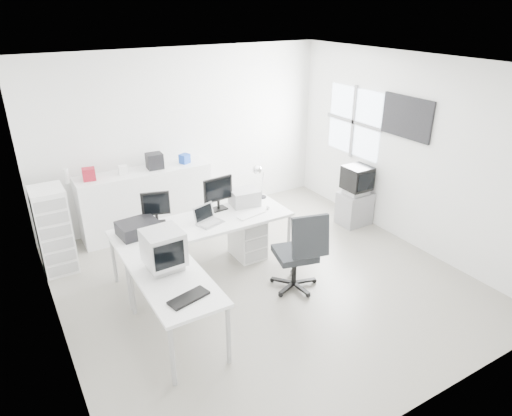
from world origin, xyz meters
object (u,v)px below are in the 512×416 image
main_desk (205,246)px  filing_cabinet (54,230)px  crt_monitor (164,249)px  drawer_pedestal (248,237)px  lcd_monitor_small (156,208)px  laptop (210,216)px  office_chair (295,250)px  tv_cabinet (354,208)px  side_desk (176,309)px  inkjet_printer (138,228)px  crt_tv (357,180)px  lcd_monitor_large (218,194)px  sideboard (146,201)px  laser_printer (244,197)px

main_desk → filing_cabinet: 2.05m
crt_monitor → drawer_pedestal: bearing=27.7°
lcd_monitor_small → crt_monitor: 1.14m
laptop → main_desk: bearing=98.6°
office_chair → lcd_monitor_small: bearing=153.1°
tv_cabinet → filing_cabinet: 4.62m
office_chair → side_desk: bearing=-160.6°
inkjet_printer → crt_monitor: bearing=-95.6°
inkjet_printer → main_desk: bearing=-12.3°
inkjet_printer → filing_cabinet: bearing=126.6°
side_desk → filing_cabinet: bearing=112.1°
drawer_pedestal → crt_tv: bearing=0.6°
main_desk → lcd_monitor_small: bearing=155.6°
inkjet_printer → crt_monitor: size_ratio=0.97×
laptop → crt_tv: crt_tv is taller
office_chair → crt_tv: (1.95, 1.03, 0.22)m
lcd_monitor_large → crt_monitor: 1.63m
laptop → sideboard: 1.76m
crt_monitor → filing_cabinet: (-0.88, 1.92, -0.39)m
laser_printer → tv_cabinet: size_ratio=0.72×
drawer_pedestal → laser_printer: laser_printer is taller
lcd_monitor_large → laptop: (-0.30, -0.35, -0.11)m
side_desk → main_desk: bearing=52.3°
crt_monitor → crt_tv: bearing=11.9°
office_chair → filing_cabinet: bearing=156.0°
main_desk → side_desk: 1.39m
main_desk → laptop: size_ratio=6.56×
laser_printer → filing_cabinet: size_ratio=0.32×
lcd_monitor_large → drawer_pedestal: bearing=-35.7°
filing_cabinet → side_desk: bearing=-67.9°
lcd_monitor_small → crt_monitor: (-0.30, -1.10, 0.02)m
inkjet_printer → lcd_monitor_large: size_ratio=1.04×
side_desk → office_chair: office_chair is taller
main_desk → inkjet_printer: size_ratio=5.02×
inkjet_printer → tv_cabinet: 3.66m
drawer_pedestal → sideboard: bearing=122.5°
drawer_pedestal → office_chair: 1.05m
office_chair → sideboard: 2.78m
tv_cabinet → crt_tv: (0.00, 0.00, 0.50)m
filing_cabinet → sideboard: bearing=19.7°
side_desk → laptop: size_ratio=3.83×
tv_cabinet → laptop: bearing=-176.4°
lcd_monitor_large → laser_printer: lcd_monitor_large is taller
crt_monitor → crt_tv: crt_monitor is taller
main_desk → inkjet_printer: bearing=173.3°
inkjet_printer → tv_cabinet: (3.62, -0.03, -0.56)m
main_desk → laptop: laptop is taller
inkjet_printer → lcd_monitor_small: lcd_monitor_small is taller
filing_cabinet → crt_monitor: bearing=-65.3°
main_desk → inkjet_printer: 0.97m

